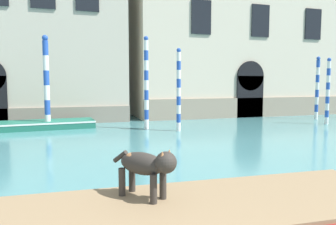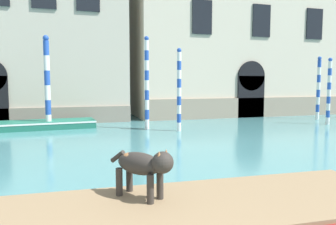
% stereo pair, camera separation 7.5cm
% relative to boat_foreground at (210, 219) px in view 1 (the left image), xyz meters
% --- Properties ---
extents(boat_foreground, '(6.46, 2.51, 0.58)m').
position_rel_boat_foreground_xyz_m(boat_foreground, '(0.00, 0.00, 0.00)').
color(boat_foreground, maroon).
rests_on(boat_foreground, ground_plane).
extents(dog_on_deck, '(0.83, 0.99, 0.79)m').
position_rel_boat_foreground_xyz_m(dog_on_deck, '(-0.88, 0.41, 0.79)').
color(dog_on_deck, '#332D28').
rests_on(dog_on_deck, boat_foreground).
extents(boat_moored_near_palazzo, '(7.10, 2.27, 0.39)m').
position_rel_boat_foreground_xyz_m(boat_moored_near_palazzo, '(-4.14, 13.10, -0.10)').
color(boat_moored_near_palazzo, '#1E6651').
rests_on(boat_moored_near_palazzo, ground_plane).
extents(mooring_pole_0, '(0.21, 0.21, 3.93)m').
position_rel_boat_foreground_xyz_m(mooring_pole_0, '(3.11, 10.36, 1.67)').
color(mooring_pole_0, white).
rests_on(mooring_pole_0, ground_plane).
extents(mooring_pole_2, '(0.22, 0.22, 4.58)m').
position_rel_boat_foreground_xyz_m(mooring_pole_2, '(1.80, 11.47, 2.00)').
color(mooring_pole_2, white).
rests_on(mooring_pole_2, ground_plane).
extents(mooring_pole_3, '(0.29, 0.29, 4.63)m').
position_rel_boat_foreground_xyz_m(mooring_pole_3, '(-2.90, 12.89, 2.03)').
color(mooring_pole_3, white).
rests_on(mooring_pole_3, ground_plane).
extents(mooring_pole_4, '(0.23, 0.23, 3.92)m').
position_rel_boat_foreground_xyz_m(mooring_pole_4, '(13.07, 12.50, 1.67)').
color(mooring_pole_4, white).
rests_on(mooring_pole_4, ground_plane).
extents(mooring_pole_5, '(0.21, 0.21, 3.67)m').
position_rel_boat_foreground_xyz_m(mooring_pole_5, '(11.83, 10.30, 1.54)').
color(mooring_pole_5, white).
rests_on(mooring_pole_5, ground_plane).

